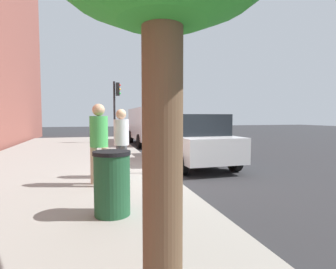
{
  "coord_description": "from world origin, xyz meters",
  "views": [
    {
      "loc": [
        -7.22,
        1.95,
        1.7
      ],
      "look_at": [
        0.12,
        -0.08,
        1.19
      ],
      "focal_mm": 28.93,
      "sensor_mm": 36.0,
      "label": 1
    }
  ],
  "objects_px": {
    "parked_sedan_near": "(192,140)",
    "trash_bin": "(112,183)",
    "pedestrian_bystander": "(99,137)",
    "parking_meter": "(150,136)",
    "pedestrian_at_meter": "(121,137)",
    "traffic_signal": "(116,102)",
    "parked_van_far": "(150,124)"
  },
  "relations": [
    {
      "from": "pedestrian_bystander",
      "to": "trash_bin",
      "type": "distance_m",
      "value": 2.04
    },
    {
      "from": "pedestrian_bystander",
      "to": "parking_meter",
      "type": "bearing_deg",
      "value": -2.62
    },
    {
      "from": "parked_sedan_near",
      "to": "trash_bin",
      "type": "distance_m",
      "value": 5.46
    },
    {
      "from": "pedestrian_at_meter",
      "to": "parking_meter",
      "type": "bearing_deg",
      "value": 4.07
    },
    {
      "from": "parking_meter",
      "to": "traffic_signal",
      "type": "distance_m",
      "value": 9.16
    },
    {
      "from": "parking_meter",
      "to": "pedestrian_bystander",
      "type": "bearing_deg",
      "value": 125.29
    },
    {
      "from": "pedestrian_bystander",
      "to": "parked_sedan_near",
      "type": "xyz_separation_m",
      "value": [
        2.59,
        -3.19,
        -0.35
      ]
    },
    {
      "from": "pedestrian_at_meter",
      "to": "parked_van_far",
      "type": "bearing_deg",
      "value": 58.54
    },
    {
      "from": "pedestrian_bystander",
      "to": "parked_van_far",
      "type": "bearing_deg",
      "value": 33.87
    },
    {
      "from": "parking_meter",
      "to": "pedestrian_at_meter",
      "type": "xyz_separation_m",
      "value": [
        -0.28,
        0.79,
        0.0
      ]
    },
    {
      "from": "parked_sedan_near",
      "to": "traffic_signal",
      "type": "xyz_separation_m",
      "value": [
        7.42,
        1.99,
        1.68
      ]
    },
    {
      "from": "parked_sedan_near",
      "to": "parked_van_far",
      "type": "xyz_separation_m",
      "value": [
        7.09,
        0.0,
        0.36
      ]
    },
    {
      "from": "pedestrian_bystander",
      "to": "parked_van_far",
      "type": "xyz_separation_m",
      "value": [
        9.68,
        -3.19,
        0.02
      ]
    },
    {
      "from": "parking_meter",
      "to": "pedestrian_bystander",
      "type": "relative_size",
      "value": 0.77
    },
    {
      "from": "pedestrian_at_meter",
      "to": "parked_sedan_near",
      "type": "relative_size",
      "value": 0.39
    },
    {
      "from": "pedestrian_bystander",
      "to": "trash_bin",
      "type": "height_order",
      "value": "pedestrian_bystander"
    },
    {
      "from": "parked_van_far",
      "to": "parking_meter",
      "type": "bearing_deg",
      "value": 168.11
    },
    {
      "from": "pedestrian_at_meter",
      "to": "parked_sedan_near",
      "type": "distance_m",
      "value": 3.26
    },
    {
      "from": "parking_meter",
      "to": "trash_bin",
      "type": "height_order",
      "value": "parking_meter"
    },
    {
      "from": "parked_van_far",
      "to": "trash_bin",
      "type": "height_order",
      "value": "parked_van_far"
    },
    {
      "from": "parking_meter",
      "to": "pedestrian_bystander",
      "type": "distance_m",
      "value": 1.65
    },
    {
      "from": "pedestrian_bystander",
      "to": "traffic_signal",
      "type": "xyz_separation_m",
      "value": [
        10.01,
        -1.2,
        1.33
      ]
    },
    {
      "from": "parking_meter",
      "to": "pedestrian_at_meter",
      "type": "height_order",
      "value": "pedestrian_at_meter"
    },
    {
      "from": "pedestrian_at_meter",
      "to": "trash_bin",
      "type": "distance_m",
      "value": 2.71
    },
    {
      "from": "parked_sedan_near",
      "to": "trash_bin",
      "type": "xyz_separation_m",
      "value": [
        -4.54,
        3.03,
        -0.24
      ]
    },
    {
      "from": "parked_van_far",
      "to": "trash_bin",
      "type": "xyz_separation_m",
      "value": [
        -11.62,
        3.03,
        -0.6
      ]
    },
    {
      "from": "parking_meter",
      "to": "pedestrian_at_meter",
      "type": "relative_size",
      "value": 0.81
    },
    {
      "from": "parking_meter",
      "to": "traffic_signal",
      "type": "height_order",
      "value": "traffic_signal"
    },
    {
      "from": "parking_meter",
      "to": "trash_bin",
      "type": "relative_size",
      "value": 1.4
    },
    {
      "from": "traffic_signal",
      "to": "trash_bin",
      "type": "relative_size",
      "value": 3.56
    },
    {
      "from": "parked_van_far",
      "to": "trash_bin",
      "type": "distance_m",
      "value": 12.03
    },
    {
      "from": "parking_meter",
      "to": "pedestrian_at_meter",
      "type": "distance_m",
      "value": 0.83
    }
  ]
}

